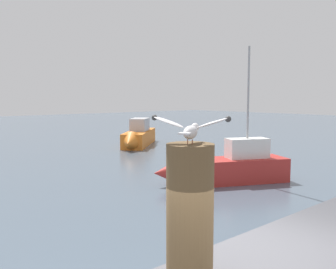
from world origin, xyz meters
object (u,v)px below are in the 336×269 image
at_px(seagull, 191,128).
at_px(boat_red, 220,168).
at_px(mooring_post, 190,214).
at_px(boat_orange, 138,136).

relative_size(seagull, boat_red, 0.11).
height_order(mooring_post, seagull, seagull).
xyz_separation_m(mooring_post, boat_orange, (12.12, 17.11, -1.67)).
bearing_deg(boat_red, boat_orange, 69.69).
distance_m(mooring_post, seagull, 0.64).
height_order(seagull, boat_red, boat_red).
height_order(mooring_post, boat_orange, mooring_post).
distance_m(boat_orange, boat_red, 10.91).
bearing_deg(seagull, boat_orange, 54.68).
relative_size(boat_orange, boat_red, 1.03).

